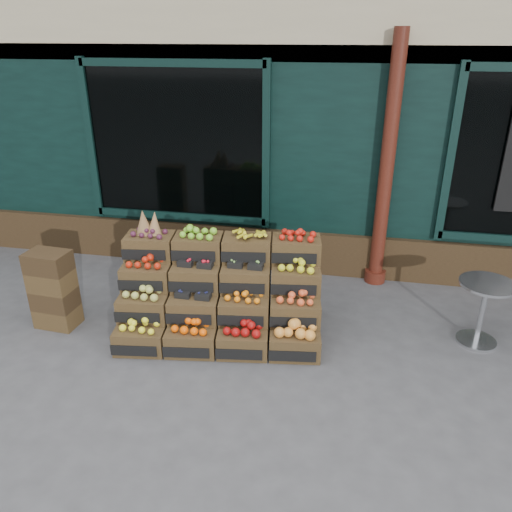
# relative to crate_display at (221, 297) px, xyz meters

# --- Properties ---
(ground) EXTENTS (60.00, 60.00, 0.00)m
(ground) POSITION_rel_crate_display_xyz_m (0.55, -0.45, -0.42)
(ground) COLOR #444446
(ground) RESTS_ON ground
(shop_facade) EXTENTS (12.00, 6.24, 4.80)m
(shop_facade) POSITION_rel_crate_display_xyz_m (0.55, 4.66, 1.98)
(shop_facade) COLOR black
(shop_facade) RESTS_ON ground
(crate_display) EXTENTS (2.31, 1.35, 1.37)m
(crate_display) POSITION_rel_crate_display_xyz_m (0.00, 0.00, 0.00)
(crate_display) COLOR #42301A
(crate_display) RESTS_ON ground
(spare_crates) EXTENTS (0.48, 0.35, 0.93)m
(spare_crates) POSITION_rel_crate_display_xyz_m (-1.90, -0.27, 0.04)
(spare_crates) COLOR #42301A
(spare_crates) RESTS_ON ground
(bistro_table) EXTENTS (0.59, 0.59, 0.74)m
(bistro_table) POSITION_rel_crate_display_xyz_m (2.83, 0.30, 0.04)
(bistro_table) COLOR #B2B4B9
(bistro_table) RESTS_ON ground
(shopkeeper) EXTENTS (0.87, 0.72, 2.03)m
(shopkeeper) POSITION_rel_crate_display_xyz_m (-1.19, 2.17, 0.59)
(shopkeeper) COLOR #1B602B
(shopkeeper) RESTS_ON ground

